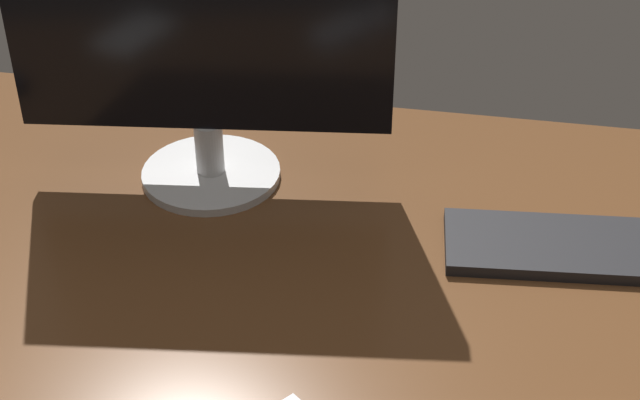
{
  "coord_description": "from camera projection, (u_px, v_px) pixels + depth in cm",
  "views": [
    {
      "loc": [
        12.23,
        -93.56,
        78.42
      ],
      "look_at": [
        -6.02,
        5.81,
        8.0
      ],
      "focal_mm": 54.28,
      "sensor_mm": 36.0,
      "label": 1
    }
  ],
  "objects": [
    {
      "name": "monitor",
      "position": [
        199.0,
        10.0,
        1.24
      ],
      "size": [
        50.68,
        19.74,
        48.25
      ],
      "rotation": [
        0.0,
        0.0,
        0.13
      ],
      "color": "silver",
      "rests_on": "desk"
    },
    {
      "name": "desk",
      "position": [
        359.0,
        276.0,
        1.22
      ],
      "size": [
        140.0,
        84.0,
        2.0
      ],
      "primitive_type": "cube",
      "color": "brown",
      "rests_on": "ground"
    },
    {
      "name": "keyboard",
      "position": [
        616.0,
        250.0,
        1.23
      ],
      "size": [
        44.48,
        16.5,
        1.62
      ],
      "primitive_type": "cube",
      "rotation": [
        0.0,
        0.0,
        0.09
      ],
      "color": "black",
      "rests_on": "desk"
    }
  ]
}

